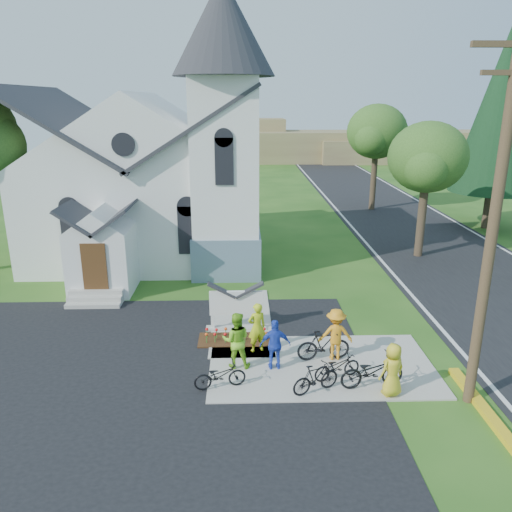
{
  "coord_description": "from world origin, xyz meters",
  "views": [
    {
      "loc": [
        -0.95,
        -13.38,
        7.99
      ],
      "look_at": [
        -0.43,
        5.0,
        2.25
      ],
      "focal_mm": 35.0,
      "sensor_mm": 36.0,
      "label": 1
    }
  ],
  "objects_px": {
    "bike_0": "(220,375)",
    "bike_4": "(372,371)",
    "cyclist_0": "(257,327)",
    "cyclist_2": "(275,345)",
    "cyclist_1": "(236,340)",
    "cyclist_4": "(393,370)",
    "bike_2": "(337,366)",
    "bike_1": "(316,378)",
    "bike_3": "(324,345)",
    "cyclist_3": "(336,334)",
    "church_sign": "(236,304)",
    "utility_pole": "(498,210)"
  },
  "relations": [
    {
      "from": "bike_0",
      "to": "bike_4",
      "type": "height_order",
      "value": "bike_4"
    },
    {
      "from": "cyclist_0",
      "to": "cyclist_2",
      "type": "xyz_separation_m",
      "value": [
        0.53,
        -1.14,
        -0.04
      ]
    },
    {
      "from": "bike_0",
      "to": "cyclist_1",
      "type": "xyz_separation_m",
      "value": [
        0.46,
        1.21,
        0.5
      ]
    },
    {
      "from": "cyclist_4",
      "to": "bike_2",
      "type": "bearing_deg",
      "value": -55.41
    },
    {
      "from": "bike_1",
      "to": "bike_3",
      "type": "distance_m",
      "value": 1.93
    },
    {
      "from": "cyclist_0",
      "to": "bike_4",
      "type": "relative_size",
      "value": 0.9
    },
    {
      "from": "bike_1",
      "to": "cyclist_0",
      "type": "bearing_deg",
      "value": 8.4
    },
    {
      "from": "bike_3",
      "to": "cyclist_4",
      "type": "distance_m",
      "value": 2.6
    },
    {
      "from": "bike_0",
      "to": "bike_4",
      "type": "bearing_deg",
      "value": -104.0
    },
    {
      "from": "bike_2",
      "to": "cyclist_3",
      "type": "relative_size",
      "value": 0.89
    },
    {
      "from": "cyclist_3",
      "to": "cyclist_4",
      "type": "height_order",
      "value": "cyclist_3"
    },
    {
      "from": "bike_2",
      "to": "cyclist_4",
      "type": "distance_m",
      "value": 1.68
    },
    {
      "from": "cyclist_4",
      "to": "bike_4",
      "type": "distance_m",
      "value": 0.68
    },
    {
      "from": "church_sign",
      "to": "cyclist_3",
      "type": "height_order",
      "value": "cyclist_3"
    },
    {
      "from": "cyclist_3",
      "to": "bike_3",
      "type": "bearing_deg",
      "value": 10.28
    },
    {
      "from": "church_sign",
      "to": "utility_pole",
      "type": "relative_size",
      "value": 0.22
    },
    {
      "from": "bike_2",
      "to": "cyclist_3",
      "type": "xyz_separation_m",
      "value": [
        0.15,
        1.21,
        0.45
      ]
    },
    {
      "from": "bike_0",
      "to": "bike_3",
      "type": "bearing_deg",
      "value": -77.48
    },
    {
      "from": "cyclist_1",
      "to": "cyclist_3",
      "type": "height_order",
      "value": "cyclist_1"
    },
    {
      "from": "church_sign",
      "to": "bike_0",
      "type": "bearing_deg",
      "value": -96.23
    },
    {
      "from": "bike_2",
      "to": "bike_4",
      "type": "bearing_deg",
      "value": -137.55
    },
    {
      "from": "cyclist_0",
      "to": "bike_0",
      "type": "xyz_separation_m",
      "value": [
        -1.13,
        -2.19,
        -0.45
      ]
    },
    {
      "from": "church_sign",
      "to": "bike_3",
      "type": "xyz_separation_m",
      "value": [
        2.81,
        -2.36,
        -0.46
      ]
    },
    {
      "from": "cyclist_2",
      "to": "bike_4",
      "type": "distance_m",
      "value": 2.96
    },
    {
      "from": "cyclist_1",
      "to": "cyclist_4",
      "type": "distance_m",
      "value": 4.69
    },
    {
      "from": "cyclist_3",
      "to": "bike_3",
      "type": "height_order",
      "value": "cyclist_3"
    },
    {
      "from": "bike_2",
      "to": "utility_pole",
      "type": "bearing_deg",
      "value": -128.69
    },
    {
      "from": "church_sign",
      "to": "bike_3",
      "type": "bearing_deg",
      "value": -40.08
    },
    {
      "from": "cyclist_0",
      "to": "bike_1",
      "type": "height_order",
      "value": "cyclist_0"
    },
    {
      "from": "church_sign",
      "to": "cyclist_0",
      "type": "distance_m",
      "value": 1.86
    },
    {
      "from": "cyclist_1",
      "to": "bike_1",
      "type": "height_order",
      "value": "cyclist_1"
    },
    {
      "from": "church_sign",
      "to": "cyclist_1",
      "type": "bearing_deg",
      "value": -89.27
    },
    {
      "from": "cyclist_4",
      "to": "cyclist_2",
      "type": "bearing_deg",
      "value": -48.1
    },
    {
      "from": "cyclist_0",
      "to": "bike_4",
      "type": "bearing_deg",
      "value": 125.19
    },
    {
      "from": "bike_0",
      "to": "cyclist_1",
      "type": "height_order",
      "value": "cyclist_1"
    },
    {
      "from": "cyclist_4",
      "to": "bike_0",
      "type": "bearing_deg",
      "value": -27.97
    },
    {
      "from": "church_sign",
      "to": "cyclist_1",
      "type": "xyz_separation_m",
      "value": [
        0.03,
        -2.7,
        -0.08
      ]
    },
    {
      "from": "cyclist_0",
      "to": "cyclist_2",
      "type": "distance_m",
      "value": 1.26
    },
    {
      "from": "cyclist_3",
      "to": "bike_0",
      "type": "bearing_deg",
      "value": 24.65
    },
    {
      "from": "cyclist_2",
      "to": "bike_2",
      "type": "height_order",
      "value": "cyclist_2"
    },
    {
      "from": "bike_1",
      "to": "cyclist_2",
      "type": "distance_m",
      "value": 1.76
    },
    {
      "from": "cyclist_3",
      "to": "cyclist_0",
      "type": "bearing_deg",
      "value": -12.53
    },
    {
      "from": "utility_pole",
      "to": "cyclist_0",
      "type": "xyz_separation_m",
      "value": [
        -5.86,
        2.98,
        -4.5
      ]
    },
    {
      "from": "bike_1",
      "to": "bike_2",
      "type": "relative_size",
      "value": 0.98
    },
    {
      "from": "church_sign",
      "to": "bike_2",
      "type": "height_order",
      "value": "church_sign"
    },
    {
      "from": "cyclist_3",
      "to": "bike_2",
      "type": "bearing_deg",
      "value": 83.29
    },
    {
      "from": "bike_3",
      "to": "bike_4",
      "type": "bearing_deg",
      "value": -151.31
    },
    {
      "from": "bike_2",
      "to": "bike_0",
      "type": "bearing_deg",
      "value": 76.77
    },
    {
      "from": "church_sign",
      "to": "bike_3",
      "type": "distance_m",
      "value": 3.7
    },
    {
      "from": "bike_1",
      "to": "cyclist_1",
      "type": "bearing_deg",
      "value": 32.07
    }
  ]
}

